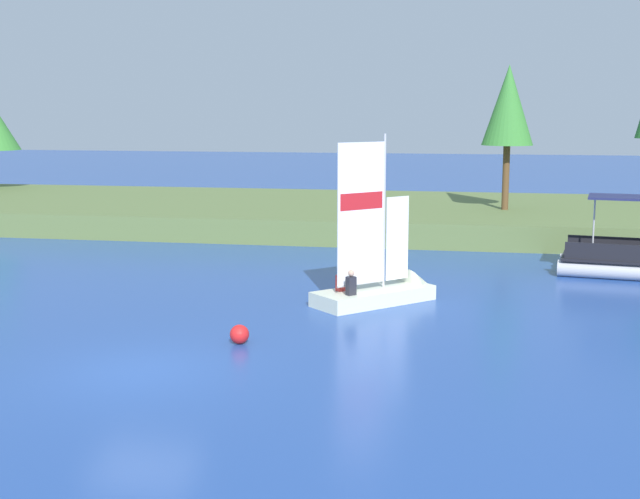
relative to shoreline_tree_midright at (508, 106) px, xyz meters
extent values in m
plane|color=#234793|center=(-8.86, -24.61, -6.17)|extent=(200.00, 200.00, 0.00)
cube|color=#5B703D|center=(-8.86, 1.38, -5.59)|extent=(80.00, 14.80, 1.15)
cylinder|color=brown|center=(0.00, 0.00, -3.45)|extent=(0.33, 0.33, 3.15)
cone|color=#387F33|center=(0.00, 0.00, 0.05)|extent=(2.47, 2.47, 3.85)
cube|color=silver|center=(-4.43, -16.56, -5.94)|extent=(3.82, 3.85, 0.46)
cone|color=silver|center=(-3.06, -15.16, -5.94)|extent=(1.66, 1.65, 1.36)
cylinder|color=#B7B7BC|center=(-4.16, -16.28, -3.30)|extent=(0.08, 0.08, 4.82)
cube|color=white|center=(-4.79, -16.92, -3.29)|extent=(1.28, 1.31, 4.33)
cube|color=red|center=(-4.79, -16.92, -2.92)|extent=(1.16, 1.18, 0.52)
cube|color=white|center=(-3.78, -15.89, -4.19)|extent=(0.65, 0.66, 2.65)
cylinder|color=#B7B7BC|center=(-4.79, -16.92, -5.49)|extent=(1.30, 1.33, 0.06)
cube|color=#26262D|center=(-4.99, -17.61, -5.43)|extent=(0.34, 0.34, 0.57)
sphere|color=tan|center=(-4.99, -17.61, -5.03)|extent=(0.20, 0.20, 0.20)
cube|color=red|center=(-5.39, -17.06, -5.46)|extent=(0.34, 0.34, 0.50)
sphere|color=tan|center=(-5.39, -17.06, -5.10)|extent=(0.20, 0.20, 0.20)
cylinder|color=#B2B2B7|center=(2.90, -10.39, -4.39)|extent=(0.06, 0.06, 2.15)
sphere|color=red|center=(-7.27, -21.88, -5.92)|extent=(0.50, 0.50, 0.50)
camera|label=1|loc=(-1.27, -42.58, -0.15)|focal=47.88mm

